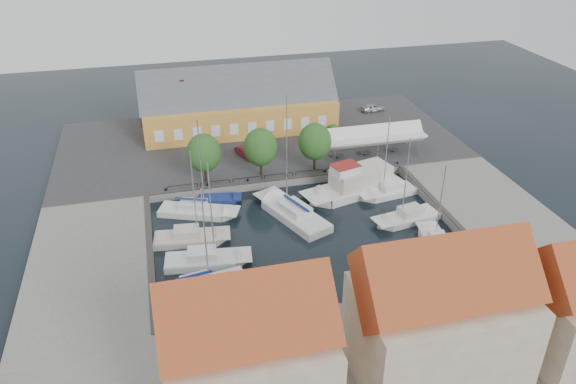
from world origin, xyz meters
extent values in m
plane|color=black|center=(0.00, 0.00, 0.00)|extent=(140.00, 140.00, 0.00)
cube|color=#2D2D30|center=(0.00, 23.00, 0.50)|extent=(56.00, 26.00, 1.00)
cube|color=slate|center=(-22.00, -2.00, 0.50)|extent=(12.00, 24.00, 1.00)
cube|color=slate|center=(22.00, -2.00, 0.50)|extent=(12.00, 24.00, 1.00)
cube|color=slate|center=(0.00, -21.00, 0.50)|extent=(56.00, 14.00, 1.00)
cube|color=#383533|center=(0.00, 10.30, 1.06)|extent=(56.00, 0.60, 0.12)
cube|color=#383533|center=(-16.30, -2.00, 1.06)|extent=(0.60, 24.00, 0.12)
cube|color=#383533|center=(16.30, -2.00, 1.06)|extent=(0.60, 24.00, 0.12)
cylinder|color=black|center=(-14.00, 10.60, 1.20)|extent=(0.24, 0.24, 0.40)
cylinder|color=black|center=(-9.00, 10.60, 1.20)|extent=(0.24, 0.24, 0.40)
cylinder|color=black|center=(-4.00, 10.60, 1.20)|extent=(0.24, 0.24, 0.40)
cylinder|color=black|center=(1.00, 10.60, 1.20)|extent=(0.24, 0.24, 0.40)
cylinder|color=black|center=(6.00, 10.60, 1.20)|extent=(0.24, 0.24, 0.40)
cylinder|color=black|center=(11.00, 10.60, 1.20)|extent=(0.24, 0.24, 0.40)
cylinder|color=black|center=(16.00, 10.60, 1.20)|extent=(0.24, 0.24, 0.40)
cube|color=#C1832F|center=(-2.00, 28.00, 3.25)|extent=(28.00, 10.00, 4.50)
cube|color=#474C51|center=(-2.00, 28.00, 6.75)|extent=(28.56, 7.60, 7.60)
cube|color=#C1832F|center=(-12.00, 34.00, 2.75)|extent=(6.00, 6.00, 3.50)
cube|color=brown|center=(-10.00, 28.00, 8.60)|extent=(0.60, 0.60, 1.20)
cube|color=silver|center=(14.00, 14.50, 3.70)|extent=(14.00, 4.00, 0.25)
cylinder|color=silver|center=(8.00, 12.70, 2.35)|extent=(0.10, 0.10, 2.70)
cylinder|color=silver|center=(8.00, 16.30, 2.35)|extent=(0.10, 0.10, 2.70)
cylinder|color=silver|center=(14.00, 12.70, 2.35)|extent=(0.10, 0.10, 2.70)
cylinder|color=silver|center=(14.00, 16.30, 2.35)|extent=(0.10, 0.10, 2.70)
cylinder|color=silver|center=(20.00, 12.70, 2.35)|extent=(0.10, 0.10, 2.70)
cylinder|color=silver|center=(20.00, 16.30, 2.35)|extent=(0.10, 0.10, 2.70)
cylinder|color=black|center=(-9.00, 12.00, 2.05)|extent=(0.30, 0.30, 2.10)
ellipsoid|color=#184518|center=(-9.00, 12.00, 4.88)|extent=(4.20, 4.20, 4.83)
cylinder|color=black|center=(-2.00, 12.00, 2.05)|extent=(0.30, 0.30, 2.10)
ellipsoid|color=#184518|center=(-2.00, 12.00, 4.88)|extent=(4.20, 4.20, 4.83)
cylinder|color=black|center=(5.00, 12.00, 2.05)|extent=(0.30, 0.30, 2.10)
ellipsoid|color=#184518|center=(5.00, 12.00, 4.88)|extent=(4.20, 4.20, 4.83)
imported|color=#A5A8AD|center=(20.13, 29.71, 1.64)|extent=(3.85, 1.73, 1.28)
imported|color=maroon|center=(-2.95, 18.00, 1.62)|extent=(2.61, 3.99, 1.24)
cube|color=silver|center=(0.00, 2.11, 0.15)|extent=(6.57, 9.66, 1.50)
cube|color=silver|center=(-0.43, 3.16, 0.94)|extent=(7.13, 11.28, 0.08)
cube|color=silver|center=(-0.09, 2.32, 1.40)|extent=(3.51, 4.22, 0.90)
cylinder|color=silver|center=(-0.69, 3.79, 7.69)|extent=(0.12, 0.12, 13.57)
cube|color=navy|center=(0.00, 2.11, 2.15)|extent=(1.92, 4.27, 0.22)
cube|color=silver|center=(9.37, 6.70, 0.10)|extent=(11.33, 6.59, 1.80)
cube|color=silver|center=(8.08, 6.36, 1.04)|extent=(13.35, 6.99, 0.08)
cube|color=beige|center=(9.37, 6.70, 2.10)|extent=(7.95, 5.16, 2.20)
cube|color=silver|center=(7.05, 6.09, 3.50)|extent=(3.40, 2.88, 1.20)
cube|color=maroon|center=(7.05, 6.09, 4.15)|extent=(3.69, 3.06, 0.10)
cube|color=silver|center=(12.81, 5.02, 0.05)|extent=(6.38, 3.44, 1.30)
cube|color=silver|center=(12.06, 4.90, 0.74)|extent=(7.57, 3.53, 0.08)
cube|color=silver|center=(12.66, 5.00, 1.20)|extent=(2.66, 2.09, 0.90)
cylinder|color=silver|center=(11.61, 4.84, 5.44)|extent=(0.12, 0.12, 9.48)
cube|color=silver|center=(12.60, -1.04, 0.05)|extent=(6.80, 3.79, 1.30)
cube|color=silver|center=(11.81, -1.19, 0.74)|extent=(8.05, 3.92, 0.08)
cube|color=beige|center=(12.44, -1.07, 1.20)|extent=(2.86, 2.25, 0.90)
cylinder|color=silver|center=(11.34, -1.27, 5.52)|extent=(0.12, 0.12, 9.64)
cube|color=silver|center=(12.79, -7.32, 0.05)|extent=(3.30, 6.42, 1.30)
cube|color=silver|center=(12.90, -6.57, 0.74)|extent=(3.39, 7.61, 0.08)
cube|color=silver|center=(12.81, -7.17, 1.20)|extent=(2.00, 2.67, 0.90)
cylinder|color=silver|center=(12.97, -6.11, 4.98)|extent=(0.12, 0.12, 8.56)
cube|color=silver|center=(-11.33, 6.27, 0.05)|extent=(8.00, 5.31, 1.30)
cube|color=silver|center=(-10.45, 5.92, 0.74)|extent=(9.36, 5.76, 0.08)
cube|color=silver|center=(-11.15, 6.20, 1.20)|extent=(3.48, 2.83, 0.90)
cylinder|color=silver|center=(-9.93, 5.71, 6.19)|extent=(0.12, 0.12, 10.98)
cube|color=navy|center=(-11.33, 6.27, 1.95)|extent=(3.58, 1.60, 0.22)
cube|color=beige|center=(-12.58, 0.68, 0.05)|extent=(6.84, 3.60, 1.30)
cube|color=beige|center=(-11.76, 0.58, 0.74)|extent=(8.13, 3.64, 0.08)
cube|color=beige|center=(-12.42, 0.66, 1.20)|extent=(2.83, 2.23, 0.90)
cylinder|color=silver|center=(-11.28, 0.53, 5.61)|extent=(0.12, 0.12, 9.83)
cube|color=silver|center=(-11.45, -3.69, 0.05)|extent=(7.36, 3.73, 1.30)
cube|color=silver|center=(-10.57, -3.80, 0.74)|extent=(8.75, 3.79, 0.08)
cube|color=silver|center=(-11.27, -3.71, 1.20)|extent=(3.05, 2.29, 0.90)
cylinder|color=silver|center=(-10.05, -3.86, 5.94)|extent=(0.12, 0.12, 10.48)
cube|color=silver|center=(-12.44, -8.06, 0.05)|extent=(7.13, 3.73, 1.30)
cube|color=silver|center=(-11.60, -7.91, 0.74)|extent=(8.45, 3.87, 0.08)
cube|color=silver|center=(-12.27, -8.03, 1.20)|extent=(2.98, 2.21, 0.90)
cylinder|color=silver|center=(-11.10, -7.82, 5.69)|extent=(0.12, 0.12, 9.97)
cube|color=navy|center=(-12.44, -8.06, 1.95)|extent=(3.38, 0.81, 0.22)
cube|color=silver|center=(-12.23, -12.39, 0.05)|extent=(4.02, 2.71, 0.90)
cube|color=silver|center=(-11.79, -12.52, 0.54)|extent=(4.71, 2.84, 0.08)
cube|color=navy|center=(-8.20, 8.60, 0.05)|extent=(4.45, 2.80, 0.80)
cube|color=navy|center=(-7.69, 8.50, 0.49)|extent=(5.25, 2.87, 0.08)
cube|color=beige|center=(-10.00, -23.00, 4.50)|extent=(11.00, 8.00, 7.00)
cube|color=#A64423|center=(-10.00, -23.00, 9.25)|extent=(11.33, 6.50, 6.50)
cube|color=brown|center=(-12.75, -23.00, 10.90)|extent=(0.70, 0.70, 1.00)
cube|color=brown|center=(-7.80, -23.00, 10.80)|extent=(0.60, 0.60, 0.80)
cube|color=beige|center=(4.00, -23.00, 4.75)|extent=(12.00, 8.00, 7.50)
cube|color=#A64423|center=(4.00, -23.00, 9.75)|extent=(12.36, 6.50, 6.50)
cube|color=brown|center=(1.00, -23.00, 11.40)|extent=(0.70, 0.70, 1.00)
cube|color=brown|center=(6.40, -23.00, 11.30)|extent=(0.60, 0.60, 0.80)
camera|label=1|loc=(-14.08, -50.22, 33.58)|focal=35.00mm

